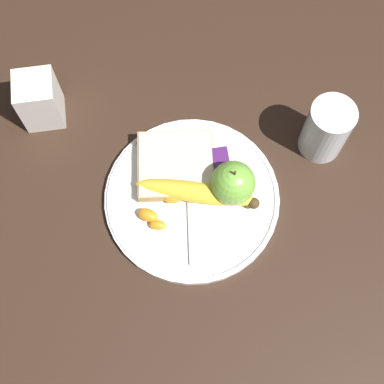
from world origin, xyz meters
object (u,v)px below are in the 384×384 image
object	(u,v)px
plate	(192,198)
juice_glass	(326,130)
fork	(191,194)
apple	(233,185)
bread_slice	(176,165)
jam_packet	(216,160)
condiment_caddy	(40,100)
banana	(198,195)

from	to	relation	value
plate	juice_glass	bearing A→B (deg)	16.48
fork	plate	bearing A→B (deg)	-156.52
apple	bread_slice	xyz separation A→B (m)	(-0.08, 0.06, -0.02)
fork	jam_packet	world-z (taller)	jam_packet
juice_glass	apple	xyz separation A→B (m)	(-0.16, -0.07, -0.00)
plate	condiment_caddy	size ratio (longest dim) A/B	2.92
banana	fork	xyz separation A→B (m)	(-0.01, 0.01, -0.01)
banana	bread_slice	xyz separation A→B (m)	(-0.03, 0.06, -0.01)
apple	jam_packet	xyz separation A→B (m)	(-0.02, 0.06, -0.02)
juice_glass	apple	size ratio (longest dim) A/B	1.35
condiment_caddy	banana	bearing A→B (deg)	-39.96
jam_packet	condiment_caddy	bearing A→B (deg)	153.20
banana	apple	bearing A→B (deg)	1.03
apple	condiment_caddy	distance (m)	0.34
juice_glass	condiment_caddy	distance (m)	0.46
juice_glass	jam_packet	xyz separation A→B (m)	(-0.18, -0.01, -0.03)
juice_glass	plate	bearing A→B (deg)	-163.52
plate	juice_glass	world-z (taller)	juice_glass
juice_glass	condiment_caddy	size ratio (longest dim) A/B	1.11
apple	jam_packet	world-z (taller)	apple
bread_slice	fork	world-z (taller)	bread_slice
juice_glass	apple	world-z (taller)	juice_glass
plate	apple	xyz separation A→B (m)	(0.06, -0.00, 0.04)
juice_glass	bread_slice	size ratio (longest dim) A/B	0.80
apple	banana	xyz separation A→B (m)	(-0.05, -0.00, -0.02)
fork	bread_slice	bearing A→B (deg)	25.67
plate	bread_slice	bearing A→B (deg)	109.14
apple	condiment_caddy	size ratio (longest dim) A/B	0.83
plate	fork	world-z (taller)	fork
plate	bread_slice	distance (m)	0.06
banana	condiment_caddy	size ratio (longest dim) A/B	2.03
plate	bread_slice	size ratio (longest dim) A/B	2.10
juice_glass	bread_slice	distance (m)	0.24
apple	banana	bearing A→B (deg)	-178.97
plate	apple	distance (m)	0.07
bread_slice	condiment_caddy	size ratio (longest dim) A/B	1.39
condiment_caddy	bread_slice	bearing A→B (deg)	-33.67
banana	bread_slice	distance (m)	0.06
apple	bread_slice	bearing A→B (deg)	145.37
fork	juice_glass	bearing A→B (deg)	-68.20
fork	condiment_caddy	world-z (taller)	condiment_caddy
plate	condiment_caddy	bearing A→B (deg)	139.73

